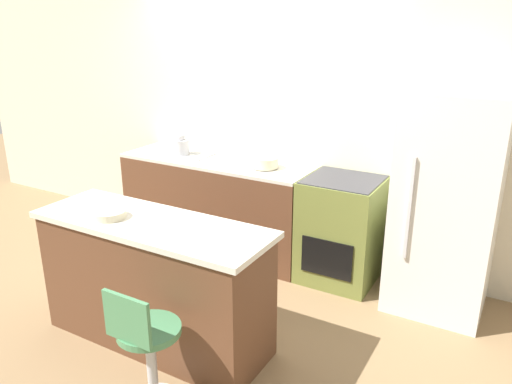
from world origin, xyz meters
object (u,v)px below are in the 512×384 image
at_px(oven_range, 341,230).
at_px(stool_chair, 147,352).
at_px(mixing_bowl, 265,162).
at_px(refrigerator, 446,205).
at_px(kettle, 181,145).

xyz_separation_m(oven_range, stool_chair, (-0.38, -2.03, -0.06)).
height_order(stool_chair, mixing_bowl, mixing_bowl).
distance_m(refrigerator, stool_chair, 2.38).
bearing_deg(kettle, oven_range, 0.70).
relative_size(refrigerator, stool_chair, 2.08).
bearing_deg(oven_range, mixing_bowl, -178.40).
bearing_deg(mixing_bowl, refrigerator, -0.24).
distance_m(kettle, mixing_bowl, 0.94).
distance_m(stool_chair, mixing_bowl, 2.12).
bearing_deg(mixing_bowl, oven_range, 1.60).
distance_m(refrigerator, mixing_bowl, 1.56).
distance_m(oven_range, stool_chair, 2.07).
distance_m(oven_range, mixing_bowl, 0.89).
bearing_deg(refrigerator, oven_range, 178.13).
bearing_deg(stool_chair, kettle, 122.71).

